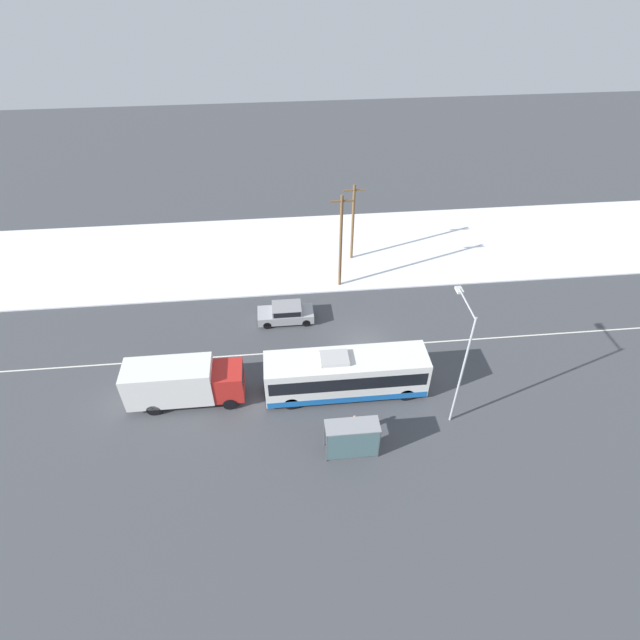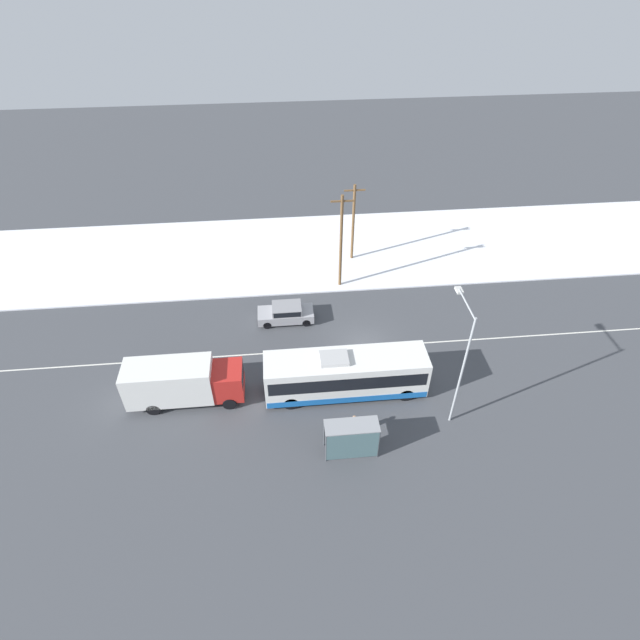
{
  "view_description": "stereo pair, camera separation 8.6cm",
  "coord_description": "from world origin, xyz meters",
  "px_view_note": "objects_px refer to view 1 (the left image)",
  "views": [
    {
      "loc": [
        -5.84,
        -26.48,
        25.1
      ],
      "look_at": [
        -3.02,
        1.73,
        1.4
      ],
      "focal_mm": 28.0,
      "sensor_mm": 36.0,
      "label": 1
    },
    {
      "loc": [
        -5.75,
        -26.48,
        25.1
      ],
      "look_at": [
        -3.02,
        1.73,
        1.4
      ],
      "focal_mm": 28.0,
      "sensor_mm": 36.0,
      "label": 2
    }
  ],
  "objects_px": {
    "box_truck": "(182,382)",
    "sedan_car": "(286,313)",
    "city_bus": "(346,374)",
    "bus_shelter": "(353,437)",
    "utility_pole_roadside": "(341,241)",
    "utility_pole_snowlot": "(353,222)",
    "pedestrian_at_stop": "(355,423)",
    "streetlamp": "(462,353)"
  },
  "relations": [
    {
      "from": "box_truck",
      "to": "sedan_car",
      "type": "height_order",
      "value": "box_truck"
    },
    {
      "from": "box_truck",
      "to": "city_bus",
      "type": "bearing_deg",
      "value": -1.4
    },
    {
      "from": "sedan_car",
      "to": "bus_shelter",
      "type": "distance_m",
      "value": 13.23
    },
    {
      "from": "city_bus",
      "to": "bus_shelter",
      "type": "relative_size",
      "value": 3.36
    },
    {
      "from": "sedan_car",
      "to": "utility_pole_roadside",
      "type": "distance_m",
      "value": 7.29
    },
    {
      "from": "box_truck",
      "to": "utility_pole_roadside",
      "type": "height_order",
      "value": "utility_pole_roadside"
    },
    {
      "from": "utility_pole_snowlot",
      "to": "pedestrian_at_stop",
      "type": "bearing_deg",
      "value": -97.94
    },
    {
      "from": "sedan_car",
      "to": "utility_pole_snowlot",
      "type": "height_order",
      "value": "utility_pole_snowlot"
    },
    {
      "from": "sedan_car",
      "to": "streetlamp",
      "type": "xyz_separation_m",
      "value": [
        9.84,
        -10.24,
        4.48
      ]
    },
    {
      "from": "sedan_car",
      "to": "streetlamp",
      "type": "bearing_deg",
      "value": 133.86
    },
    {
      "from": "city_bus",
      "to": "utility_pole_snowlot",
      "type": "bearing_deg",
      "value": 80.13
    },
    {
      "from": "box_truck",
      "to": "sedan_car",
      "type": "xyz_separation_m",
      "value": [
        6.94,
        7.49,
        -0.92
      ]
    },
    {
      "from": "sedan_car",
      "to": "utility_pole_roadside",
      "type": "relative_size",
      "value": 0.51
    },
    {
      "from": "sedan_car",
      "to": "bus_shelter",
      "type": "height_order",
      "value": "bus_shelter"
    },
    {
      "from": "city_bus",
      "to": "box_truck",
      "type": "xyz_separation_m",
      "value": [
        -10.51,
        0.26,
        0.14
      ]
    },
    {
      "from": "pedestrian_at_stop",
      "to": "utility_pole_snowlot",
      "type": "distance_m",
      "value": 19.93
    },
    {
      "from": "sedan_car",
      "to": "pedestrian_at_stop",
      "type": "relative_size",
      "value": 2.65
    },
    {
      "from": "bus_shelter",
      "to": "utility_pole_snowlot",
      "type": "relative_size",
      "value": 0.43
    },
    {
      "from": "bus_shelter",
      "to": "streetlamp",
      "type": "distance_m",
      "value": 7.93
    },
    {
      "from": "city_bus",
      "to": "sedan_car",
      "type": "relative_size",
      "value": 2.45
    },
    {
      "from": "box_truck",
      "to": "pedestrian_at_stop",
      "type": "xyz_separation_m",
      "value": [
        10.57,
        -3.76,
        -0.72
      ]
    },
    {
      "from": "pedestrian_at_stop",
      "to": "utility_pole_roadside",
      "type": "xyz_separation_m",
      "value": [
        1.11,
        15.48,
        3.37
      ]
    },
    {
      "from": "streetlamp",
      "to": "box_truck",
      "type": "bearing_deg",
      "value": 170.7
    },
    {
      "from": "sedan_car",
      "to": "pedestrian_at_stop",
      "type": "height_order",
      "value": "pedestrian_at_stop"
    },
    {
      "from": "streetlamp",
      "to": "utility_pole_snowlot",
      "type": "distance_m",
      "value": 18.91
    },
    {
      "from": "sedan_car",
      "to": "bus_shelter",
      "type": "bearing_deg",
      "value": 104.26
    },
    {
      "from": "sedan_car",
      "to": "utility_pole_roadside",
      "type": "height_order",
      "value": "utility_pole_roadside"
    },
    {
      "from": "sedan_car",
      "to": "streetlamp",
      "type": "height_order",
      "value": "streetlamp"
    },
    {
      "from": "city_bus",
      "to": "box_truck",
      "type": "distance_m",
      "value": 10.51
    },
    {
      "from": "streetlamp",
      "to": "sedan_car",
      "type": "bearing_deg",
      "value": 133.86
    },
    {
      "from": "utility_pole_snowlot",
      "to": "city_bus",
      "type": "bearing_deg",
      "value": -99.87
    },
    {
      "from": "city_bus",
      "to": "box_truck",
      "type": "height_order",
      "value": "city_bus"
    },
    {
      "from": "city_bus",
      "to": "bus_shelter",
      "type": "bearing_deg",
      "value": -93.59
    },
    {
      "from": "box_truck",
      "to": "pedestrian_at_stop",
      "type": "bearing_deg",
      "value": -19.58
    },
    {
      "from": "streetlamp",
      "to": "utility_pole_roadside",
      "type": "height_order",
      "value": "streetlamp"
    },
    {
      "from": "pedestrian_at_stop",
      "to": "utility_pole_roadside",
      "type": "distance_m",
      "value": 15.89
    },
    {
      "from": "city_bus",
      "to": "utility_pole_snowlot",
      "type": "height_order",
      "value": "utility_pole_snowlot"
    },
    {
      "from": "city_bus",
      "to": "box_truck",
      "type": "bearing_deg",
      "value": 178.6
    },
    {
      "from": "utility_pole_snowlot",
      "to": "sedan_car",
      "type": "bearing_deg",
      "value": -127.47
    },
    {
      "from": "sedan_car",
      "to": "pedestrian_at_stop",
      "type": "bearing_deg",
      "value": 107.89
    },
    {
      "from": "box_truck",
      "to": "sedan_car",
      "type": "bearing_deg",
      "value": 47.17
    },
    {
      "from": "city_bus",
      "to": "sedan_car",
      "type": "distance_m",
      "value": 8.56
    }
  ]
}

